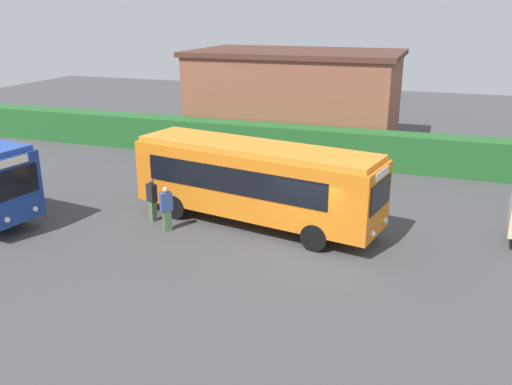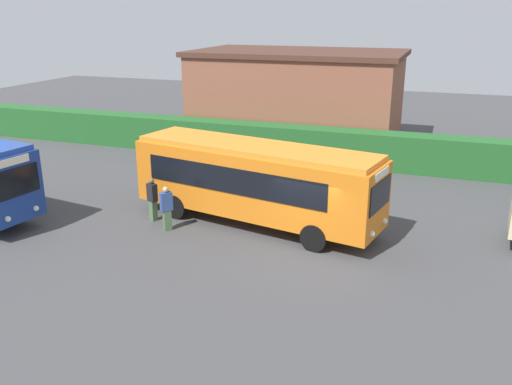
% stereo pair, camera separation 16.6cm
% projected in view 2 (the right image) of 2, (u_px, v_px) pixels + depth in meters
% --- Properties ---
extents(ground_plane, '(84.08, 84.08, 0.00)m').
position_uv_depth(ground_plane, '(305.00, 247.00, 19.62)').
color(ground_plane, '#424244').
extents(bus_orange, '(10.33, 4.39, 3.23)m').
position_uv_depth(bus_orange, '(256.00, 179.00, 21.15)').
color(bus_orange, orange).
rests_on(bus_orange, ground_plane).
extents(person_left, '(0.48, 0.41, 1.79)m').
position_uv_depth(person_left, '(152.00, 198.00, 21.78)').
color(person_left, '#4C6B47').
rests_on(person_left, ground_plane).
extents(person_center, '(0.49, 0.51, 1.77)m').
position_uv_depth(person_center, '(167.00, 207.00, 20.83)').
color(person_center, '#4C6B47').
rests_on(person_center, ground_plane).
extents(person_right, '(0.27, 0.41, 1.70)m').
position_uv_depth(person_right, '(331.00, 183.00, 23.81)').
color(person_right, silver).
rests_on(person_right, ground_plane).
extents(person_far, '(0.44, 0.55, 1.89)m').
position_uv_depth(person_far, '(331.00, 195.00, 22.04)').
color(person_far, '#4C6B47').
rests_on(person_far, ground_plane).
extents(hedge_row, '(54.04, 1.50, 1.95)m').
position_uv_depth(hedge_row, '(359.00, 149.00, 29.41)').
color(hedge_row, '#235D27').
rests_on(hedge_row, ground_plane).
extents(depot_building, '(12.90, 7.97, 5.74)m').
position_uv_depth(depot_building, '(298.00, 97.00, 34.51)').
color(depot_building, brown).
rests_on(depot_building, ground_plane).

